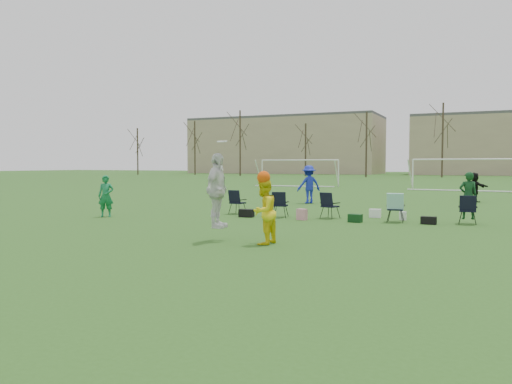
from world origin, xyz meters
The scene contains 10 objects.
ground centered at (0.00, 0.00, 0.00)m, with size 260.00×260.00×0.00m, color #2C581B.
fielder_green_near centered at (-7.65, 4.99, 0.80)m, with size 0.58×0.38×1.60m, color #147441.
fielder_blue centered at (-2.66, 14.50, 0.97)m, with size 1.26×0.72×1.95m, color #1727AE.
fielder_black centered at (5.10, 18.94, 0.79)m, with size 1.47×0.47×1.58m, color black.
center_contest centered at (-0.27, 1.41, 1.12)m, with size 1.96×1.19×2.62m.
sideline_setup centered at (1.29, 7.96, 0.52)m, with size 9.26×2.25×1.75m.
goal_left centered at (-10.00, 34.00, 1.92)m, with size 7.39×0.76×2.46m.
goal_mid centered at (4.00, 32.00, 1.92)m, with size 7.40×0.63×2.46m.
tree_line centered at (0.24, 69.85, 5.09)m, with size 110.28×3.28×11.40m.
building_row centered at (6.73, 96.00, 5.99)m, with size 126.00×16.00×13.00m.
Camera 1 is at (5.37, -9.97, 2.00)m, focal length 35.00 mm.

